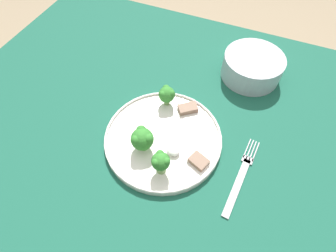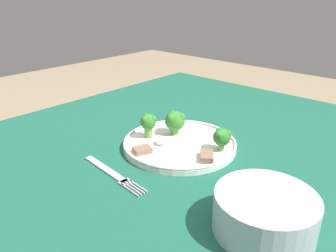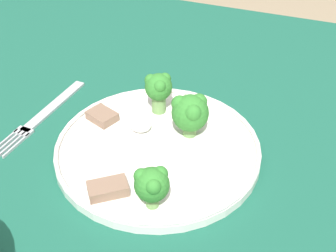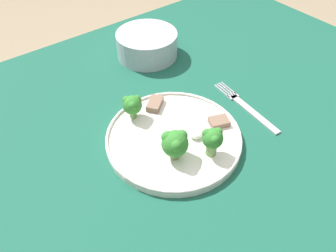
{
  "view_description": "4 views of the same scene",
  "coord_description": "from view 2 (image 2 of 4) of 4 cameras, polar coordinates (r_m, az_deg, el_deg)",
  "views": [
    {
      "loc": [
        0.09,
        -0.29,
        1.24
      ],
      "look_at": [
        -0.04,
        0.02,
        0.76
      ],
      "focal_mm": 28.0,
      "sensor_mm": 36.0,
      "label": 1
    },
    {
      "loc": [
        0.49,
        0.45,
        1.07
      ],
      "look_at": [
        -0.02,
        -0.01,
        0.78
      ],
      "focal_mm": 35.0,
      "sensor_mm": 36.0,
      "label": 2
    },
    {
      "loc": [
        -0.22,
        0.43,
        1.13
      ],
      "look_at": [
        -0.05,
        -0.01,
        0.76
      ],
      "focal_mm": 50.0,
      "sensor_mm": 36.0,
      "label": 3
    },
    {
      "loc": [
        -0.32,
        -0.34,
        1.2
      ],
      "look_at": [
        -0.06,
        0.01,
        0.77
      ],
      "focal_mm": 35.0,
      "sensor_mm": 36.0,
      "label": 4
    }
  ],
  "objects": [
    {
      "name": "table",
      "position": [
        0.8,
        -0.21,
        -10.65
      ],
      "size": [
        1.25,
        0.98,
        0.72
      ],
      "color": "#195642",
      "rests_on": "ground_plane"
    },
    {
      "name": "dinner_plate",
      "position": [
        0.78,
        2.07,
        -3.09
      ],
      "size": [
        0.27,
        0.27,
        0.02
      ],
      "color": "white",
      "rests_on": "table"
    },
    {
      "name": "fork",
      "position": [
        0.68,
        -9.65,
        -8.19
      ],
      "size": [
        0.04,
        0.2,
        0.0
      ],
      "color": "#B2B2B7",
      "rests_on": "table"
    },
    {
      "name": "cream_bowl",
      "position": [
        0.54,
        16.44,
        -14.47
      ],
      "size": [
        0.16,
        0.16,
        0.06
      ],
      "color": "#B7BCC6",
      "rests_on": "table"
    },
    {
      "name": "broccoli_floret_near_rim_left",
      "position": [
        0.79,
        -3.48,
        0.6
      ],
      "size": [
        0.04,
        0.04,
        0.06
      ],
      "color": "#709E56",
      "rests_on": "dinner_plate"
    },
    {
      "name": "broccoli_floret_center_left",
      "position": [
        0.81,
        1.21,
        0.98
      ],
      "size": [
        0.05,
        0.05,
        0.06
      ],
      "color": "#709E56",
      "rests_on": "dinner_plate"
    },
    {
      "name": "broccoli_floret_back_left",
      "position": [
        0.74,
        9.36,
        -1.88
      ],
      "size": [
        0.04,
        0.04,
        0.05
      ],
      "color": "#709E56",
      "rests_on": "dinner_plate"
    },
    {
      "name": "meat_slice_front_slice",
      "position": [
        0.73,
        -4.49,
        -4.17
      ],
      "size": [
        0.05,
        0.04,
        0.01
      ],
      "color": "#846651",
      "rests_on": "dinner_plate"
    },
    {
      "name": "meat_slice_middle_slice",
      "position": [
        0.71,
        6.74,
        -5.24
      ],
      "size": [
        0.05,
        0.05,
        0.01
      ],
      "color": "#846651",
      "rests_on": "dinner_plate"
    },
    {
      "name": "sauce_dollop",
      "position": [
        0.77,
        -1.2,
        -2.6
      ],
      "size": [
        0.03,
        0.03,
        0.02
      ],
      "color": "white",
      "rests_on": "dinner_plate"
    }
  ]
}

